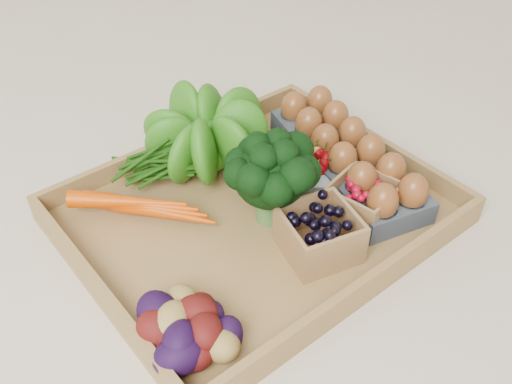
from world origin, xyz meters
TOP-DOWN VIEW (x-y plane):
  - ground at (0.00, 0.00)m, footprint 4.00×4.00m
  - tray at (0.00, 0.00)m, footprint 0.55×0.45m
  - carrots at (-0.14, 0.10)m, footprint 0.19×0.13m
  - lettuce at (0.01, 0.15)m, footprint 0.15×0.15m
  - broccoli at (0.01, -0.02)m, footprint 0.14×0.14m
  - cherry_bowl at (0.13, 0.01)m, footprint 0.13×0.13m
  - egg_carton at (0.19, -0.01)m, footprint 0.20×0.36m
  - potatoes at (-0.22, -0.14)m, footprint 0.14×0.14m
  - punnet_blackberry at (0.02, -0.12)m, footprint 0.12×0.12m
  - punnet_raspberry at (0.13, -0.11)m, footprint 0.11×0.11m

SIDE VIEW (x-z plane):
  - ground at x=0.00m, z-range 0.00..0.00m
  - tray at x=0.00m, z-range 0.00..0.01m
  - cherry_bowl at x=0.13m, z-range 0.01..0.05m
  - egg_carton at x=0.19m, z-range 0.01..0.05m
  - carrots at x=-0.14m, z-range 0.01..0.06m
  - punnet_raspberry at x=0.13m, z-range 0.01..0.08m
  - punnet_blackberry at x=0.02m, z-range 0.01..0.08m
  - potatoes at x=-0.22m, z-range 0.01..0.10m
  - broccoli at x=0.01m, z-range 0.02..0.13m
  - lettuce at x=0.01m, z-range 0.02..0.16m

